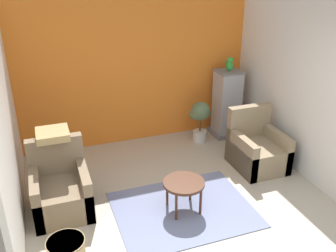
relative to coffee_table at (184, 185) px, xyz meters
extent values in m
cube|color=orange|center=(0.02, 2.37, 0.98)|extent=(4.29, 0.06, 2.77)
cube|color=silver|center=(-2.09, 0.69, 0.98)|extent=(0.06, 3.30, 2.77)
cube|color=silver|center=(2.14, 0.69, 0.98)|extent=(0.06, 3.30, 2.77)
cube|color=slate|center=(0.00, 0.00, -0.39)|extent=(1.86, 1.46, 0.01)
cylinder|color=#472819|center=(0.00, 0.00, 0.03)|extent=(0.56, 0.56, 0.04)
cylinder|color=#472819|center=(-0.17, -0.17, -0.19)|extent=(0.04, 0.04, 0.41)
cylinder|color=#472819|center=(0.17, -0.17, -0.19)|extent=(0.04, 0.04, 0.41)
cylinder|color=#472819|center=(-0.17, 0.17, -0.19)|extent=(0.04, 0.04, 0.41)
cylinder|color=#472819|center=(0.17, 0.17, -0.19)|extent=(0.04, 0.04, 0.41)
cube|color=#7A664C|center=(-1.55, 0.54, -0.19)|extent=(0.75, 0.85, 0.42)
cube|color=#7A664C|center=(-1.55, 0.89, 0.29)|extent=(0.75, 0.14, 0.53)
cube|color=#7A664C|center=(-1.87, 0.54, -0.10)|extent=(0.12, 0.85, 0.61)
cube|color=#7A664C|center=(-1.24, 0.54, -0.10)|extent=(0.12, 0.85, 0.61)
cube|color=#8E7A5B|center=(1.57, 0.66, -0.19)|extent=(0.75, 0.85, 0.42)
cube|color=#8E7A5B|center=(1.57, 1.01, 0.29)|extent=(0.75, 0.14, 0.53)
cube|color=#8E7A5B|center=(1.26, 0.66, -0.10)|extent=(0.12, 0.85, 0.61)
cube|color=#8E7A5B|center=(1.89, 0.66, -0.10)|extent=(0.12, 0.85, 0.61)
cube|color=slate|center=(1.67, 1.97, -0.36)|extent=(0.52, 0.52, 0.07)
cube|color=#A8A8AD|center=(1.67, 1.97, 0.26)|extent=(0.42, 0.42, 1.17)
cube|color=slate|center=(1.67, 1.97, 0.86)|extent=(0.44, 0.44, 0.03)
ellipsoid|color=green|center=(1.67, 1.97, 0.97)|extent=(0.12, 0.15, 0.19)
sphere|color=green|center=(1.67, 1.95, 1.08)|extent=(0.10, 0.10, 0.10)
cone|color=gold|center=(1.67, 1.90, 1.07)|extent=(0.05, 0.05, 0.05)
cone|color=green|center=(1.67, 2.04, 0.95)|extent=(0.06, 0.12, 0.17)
cylinder|color=beige|center=(1.08, 1.85, -0.30)|extent=(0.26, 0.26, 0.21)
cylinder|color=brown|center=(1.08, 1.85, -0.06)|extent=(0.03, 0.03, 0.28)
sphere|color=#566B47|center=(1.08, 1.85, 0.21)|extent=(0.35, 0.35, 0.35)
sphere|color=#566B47|center=(0.98, 1.89, 0.14)|extent=(0.21, 0.21, 0.21)
sphere|color=#566B47|center=(1.16, 1.82, 0.16)|extent=(0.19, 0.19, 0.19)
cylinder|color=tan|center=(-1.60, -0.46, -0.24)|extent=(0.41, 0.41, 0.32)
cylinder|color=#957E57|center=(-1.60, -0.46, -0.10)|extent=(0.44, 0.44, 0.02)
cube|color=tan|center=(-1.55, 0.89, 0.61)|extent=(0.43, 0.43, 0.10)
camera|label=1|loc=(-1.63, -3.88, 2.79)|focal=40.00mm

